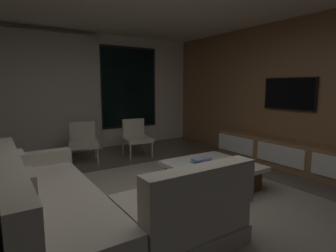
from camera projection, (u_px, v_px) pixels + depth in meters
floor at (160, 207)px, 3.36m from camera, size 9.20×9.20×0.00m
back_wall_with_window at (74, 93)px, 6.13m from camera, size 6.60×0.30×2.70m
media_wall at (306, 94)px, 4.82m from camera, size 0.12×7.80×2.70m
area_rug at (187, 203)px, 3.47m from camera, size 3.20×3.80×0.01m
sectional_couch at (83, 207)px, 2.69m from camera, size 1.98×2.50×0.82m
coffee_table at (212, 175)px, 3.99m from camera, size 1.16×1.16×0.36m
book_stack_on_coffee_table at (202, 160)px, 4.02m from camera, size 0.31×0.18×0.07m
accent_chair_near_window at (136, 136)px, 5.82m from camera, size 0.60×0.62×0.78m
accent_chair_by_curtain at (83, 140)px, 5.34m from camera, size 0.65×0.67×0.78m
media_console at (289, 155)px, 4.87m from camera, size 0.46×3.10×0.52m
mounted_tv at (289, 94)px, 4.97m from camera, size 0.05×1.02×0.59m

